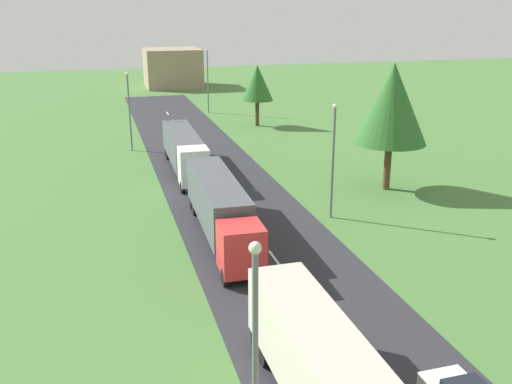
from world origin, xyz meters
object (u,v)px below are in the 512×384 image
object	(u,v)px
tree_elm	(392,104)
distant_building	(173,68)
lamppost_third	(129,107)
lamppost_second	(333,156)
truck_lead	(326,375)
truck_third	(184,150)
truck_second	(220,207)
tree_oak	(257,83)
lamppost_fourth	(208,78)
lamppost_lead	(255,369)

from	to	relation	value
tree_elm	distant_building	distance (m)	69.07
lamppost_third	lamppost_second	bearing A→B (deg)	-62.89
truck_lead	truck_third	bearing A→B (deg)	89.43
truck_third	distant_building	world-z (taller)	distant_building
tree_elm	truck_second	bearing A→B (deg)	-156.90
tree_oak	distant_building	xyz separation A→B (m)	(-5.30, 39.88, -1.96)
lamppost_fourth	lamppost_third	bearing A→B (deg)	-121.63
lamppost_second	lamppost_third	xyz separation A→B (m)	(-12.62, 24.64, -0.05)
tree_oak	distant_building	distance (m)	40.28
lamppost_lead	lamppost_fourth	xyz separation A→B (m)	(11.87, 67.68, 0.05)
lamppost_fourth	distant_building	world-z (taller)	lamppost_fourth
lamppost_lead	lamppost_fourth	distance (m)	68.71
truck_lead	lamppost_third	world-z (taller)	lamppost_third
truck_second	lamppost_fourth	distance (m)	47.03
lamppost_lead	truck_lead	bearing A→B (deg)	38.72
truck_second	tree_elm	distance (m)	17.92
lamppost_lead	tree_elm	xyz separation A→B (m)	(19.40, 28.22, 2.29)
lamppost_third	distant_building	size ratio (longest dim) A/B	0.82
lamppost_lead	tree_oak	distance (m)	59.01
tree_oak	lamppost_third	bearing A→B (deg)	-151.32
lamppost_third	tree_elm	xyz separation A→B (m)	(19.81, -19.52, 2.61)
lamppost_lead	lamppost_second	xyz separation A→B (m)	(12.21, 23.10, -0.28)
truck_lead	truck_second	world-z (taller)	truck_second
tree_oak	lamppost_second	bearing A→B (deg)	-96.59
tree_oak	distant_building	bearing A→B (deg)	97.57
lamppost_fourth	tree_oak	xyz separation A→B (m)	(4.22, -10.91, 0.46)
truck_second	tree_elm	bearing A→B (deg)	23.10
lamppost_second	distant_building	size ratio (longest dim) A/B	0.82
truck_second	tree_oak	distance (m)	37.59
truck_lead	lamppost_second	xyz separation A→B (m)	(8.79, 20.36, 2.49)
truck_second	lamppost_fourth	xyz separation A→B (m)	(8.29, 46.21, 2.79)
lamppost_fourth	distant_building	bearing A→B (deg)	92.14
truck_lead	lamppost_fourth	bearing A→B (deg)	82.58
truck_second	lamppost_lead	xyz separation A→B (m)	(-3.58, -21.47, 2.75)
lamppost_fourth	lamppost_second	bearing A→B (deg)	-89.57
lamppost_third	truck_second	bearing A→B (deg)	-81.36
lamppost_second	lamppost_fourth	xyz separation A→B (m)	(-0.33, 44.58, 0.32)
tree_elm	lamppost_fourth	bearing A→B (deg)	100.80
tree_elm	distant_building	bearing A→B (deg)	97.17
lamppost_fourth	truck_second	bearing A→B (deg)	-100.17
lamppost_third	tree_elm	bearing A→B (deg)	-44.58
lamppost_lead	lamppost_second	size ratio (longest dim) A/B	1.06
lamppost_lead	tree_elm	bearing A→B (deg)	55.49
lamppost_second	lamppost_third	bearing A→B (deg)	117.11
truck_third	tree_oak	xyz separation A→B (m)	(12.32, 18.71, 3.34)
truck_second	distant_building	distance (m)	75.53
lamppost_fourth	tree_oak	distance (m)	11.71
truck_second	lamppost_third	world-z (taller)	lamppost_third
truck_third	lamppost_third	world-z (taller)	lamppost_third
lamppost_third	truck_lead	bearing A→B (deg)	-85.14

